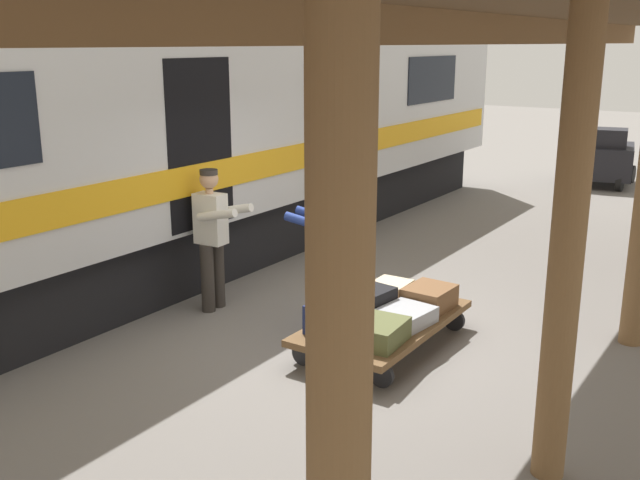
% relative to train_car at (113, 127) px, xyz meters
% --- Properties ---
extents(ground_plane, '(60.00, 60.00, 0.00)m').
position_rel_train_car_xyz_m(ground_plane, '(-3.78, 0.00, -2.06)').
color(ground_plane, slate).
extents(platform_canopy, '(3.20, 15.64, 3.56)m').
position_rel_train_car_xyz_m(platform_canopy, '(-6.15, 0.00, 1.19)').
color(platform_canopy, brown).
rests_on(platform_canopy, ground_plane).
extents(train_car, '(3.02, 18.26, 4.00)m').
position_rel_train_car_xyz_m(train_car, '(0.00, 0.00, 0.00)').
color(train_car, silver).
rests_on(train_car, ground_plane).
extents(luggage_cart, '(1.13, 2.10, 0.31)m').
position_rel_train_car_xyz_m(luggage_cart, '(-4.04, 0.07, -1.79)').
color(luggage_cart, brown).
rests_on(luggage_cart, ground_plane).
extents(suitcase_brown_leather, '(0.48, 0.55, 0.24)m').
position_rel_train_car_xyz_m(suitcase_brown_leather, '(-4.29, -0.51, -1.63)').
color(suitcase_brown_leather, brown).
rests_on(suitcase_brown_leather, luggage_cart).
extents(suitcase_gray_aluminum, '(0.54, 0.61, 0.17)m').
position_rel_train_car_xyz_m(suitcase_gray_aluminum, '(-4.29, 0.07, -1.67)').
color(suitcase_gray_aluminum, '#9EA0A5').
rests_on(suitcase_gray_aluminum, luggage_cart).
extents(suitcase_cream_canvas, '(0.41, 0.58, 0.18)m').
position_rel_train_car_xyz_m(suitcase_cream_canvas, '(-3.79, -0.51, -1.66)').
color(suitcase_cream_canvas, beige).
rests_on(suitcase_cream_canvas, luggage_cart).
extents(suitcase_olive_duffel, '(0.51, 0.60, 0.21)m').
position_rel_train_car_xyz_m(suitcase_olive_duffel, '(-4.29, 0.65, -1.64)').
color(suitcase_olive_duffel, brown).
rests_on(suitcase_olive_duffel, luggage_cart).
extents(suitcase_navy_fabric, '(0.44, 0.51, 0.30)m').
position_rel_train_car_xyz_m(suitcase_navy_fabric, '(-3.79, 0.65, -1.60)').
color(suitcase_navy_fabric, navy).
rests_on(suitcase_navy_fabric, luggage_cart).
extents(suitcase_black_hardshell, '(0.58, 0.64, 0.29)m').
position_rel_train_car_xyz_m(suitcase_black_hardshell, '(-3.79, 0.07, -1.61)').
color(suitcase_black_hardshell, black).
rests_on(suitcase_black_hardshell, luggage_cart).
extents(porter_in_overalls, '(0.72, 0.53, 1.70)m').
position_rel_train_car_xyz_m(porter_in_overalls, '(-3.22, -0.15, -1.14)').
color(porter_in_overalls, navy).
rests_on(porter_in_overalls, ground_plane).
extents(porter_by_door, '(0.68, 0.45, 1.70)m').
position_rel_train_car_xyz_m(porter_by_door, '(-1.79, 0.18, -1.14)').
color(porter_by_door, '#332D28').
rests_on(porter_by_door, ground_plane).
extents(baggage_tug, '(1.40, 1.88, 1.30)m').
position_rel_train_car_xyz_m(baggage_tug, '(-3.82, -10.67, -1.43)').
color(baggage_tug, black).
rests_on(baggage_tug, ground_plane).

